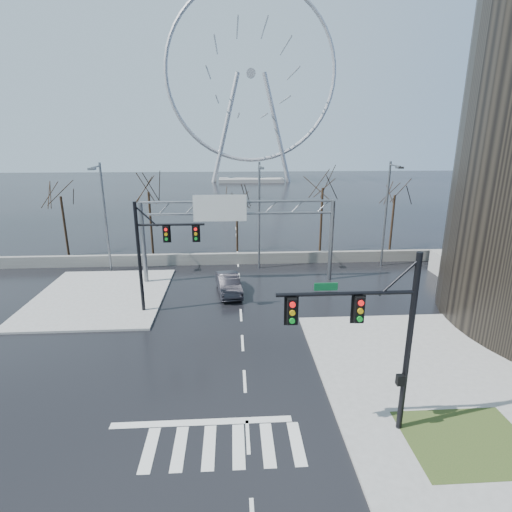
{
  "coord_description": "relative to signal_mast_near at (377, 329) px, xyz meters",
  "views": [
    {
      "loc": [
        -0.49,
        -17.93,
        12.14
      ],
      "look_at": [
        1.14,
        9.21,
        4.0
      ],
      "focal_mm": 28.0,
      "sensor_mm": 36.0,
      "label": 1
    }
  ],
  "objects": [
    {
      "name": "car",
      "position": [
        -6.02,
        16.27,
        -4.08
      ],
      "size": [
        2.33,
        4.97,
        1.58
      ],
      "primitive_type": "imported",
      "rotation": [
        0.0,
        0.0,
        0.14
      ],
      "color": "black",
      "rests_on": "ground"
    },
    {
      "name": "grass_strip",
      "position": [
        3.86,
        -0.96,
        -4.72
      ],
      "size": [
        5.0,
        4.0,
        0.02
      ],
      "primitive_type": "cube",
      "color": "#2A411B",
      "rests_on": "sidewalk_near"
    },
    {
      "name": "tree_right",
      "position": [
        3.86,
        27.54,
        1.34
      ],
      "size": [
        3.9,
        3.9,
        7.8
      ],
      "color": "black",
      "rests_on": "ground"
    },
    {
      "name": "tree_far_left",
      "position": [
        -23.14,
        28.04,
        0.7
      ],
      "size": [
        3.5,
        3.5,
        7.0
      ],
      "color": "black",
      "rests_on": "ground"
    },
    {
      "name": "sign_gantry",
      "position": [
        -5.52,
        19.0,
        0.31
      ],
      "size": [
        16.36,
        0.4,
        7.6
      ],
      "color": "slate",
      "rests_on": "ground"
    },
    {
      "name": "tree_center",
      "position": [
        -5.14,
        28.54,
        0.3
      ],
      "size": [
        3.25,
        3.25,
        6.5
      ],
      "color": "black",
      "rests_on": "ground"
    },
    {
      "name": "barrier_wall",
      "position": [
        -5.14,
        24.04,
        -4.32
      ],
      "size": [
        52.0,
        0.5,
        1.1
      ],
      "primitive_type": "cube",
      "color": "slate",
      "rests_on": "ground"
    },
    {
      "name": "tree_far_right",
      "position": [
        11.86,
        28.04,
        0.54
      ],
      "size": [
        3.4,
        3.4,
        6.8
      ],
      "color": "black",
      "rests_on": "ground"
    },
    {
      "name": "streetlight_mid",
      "position": [
        -3.14,
        22.2,
        1.01
      ],
      "size": [
        0.5,
        2.55,
        10.0
      ],
      "color": "slate",
      "rests_on": "ground"
    },
    {
      "name": "sidewalk_right_ext",
      "position": [
        4.86,
        6.04,
        -4.8
      ],
      "size": [
        12.0,
        10.0,
        0.15
      ],
      "primitive_type": "cube",
      "color": "gray",
      "rests_on": "ground"
    },
    {
      "name": "ferris_wheel",
      "position": [
        -0.14,
        99.04,
        21.26
      ],
      "size": [
        45.0,
        6.0,
        50.91
      ],
      "color": "gray",
      "rests_on": "ground"
    },
    {
      "name": "streetlight_right",
      "position": [
        8.86,
        22.2,
        1.01
      ],
      "size": [
        0.5,
        2.55,
        10.0
      ],
      "color": "slate",
      "rests_on": "ground"
    },
    {
      "name": "tree_left",
      "position": [
        -14.14,
        27.54,
        1.1
      ],
      "size": [
        3.75,
        3.75,
        7.5
      ],
      "color": "black",
      "rests_on": "ground"
    },
    {
      "name": "sidewalk_far",
      "position": [
        -16.14,
        16.04,
        -4.8
      ],
      "size": [
        10.0,
        12.0,
        0.15
      ],
      "primitive_type": "cube",
      "color": "gray",
      "rests_on": "ground"
    },
    {
      "name": "signal_mast_near",
      "position": [
        0.0,
        0.0,
        0.0
      ],
      "size": [
        5.52,
        0.41,
        8.0
      ],
      "color": "black",
      "rests_on": "ground"
    },
    {
      "name": "signal_mast_far",
      "position": [
        -11.01,
        13.0,
        -0.04
      ],
      "size": [
        4.72,
        0.41,
        8.0
      ],
      "color": "black",
      "rests_on": "ground"
    },
    {
      "name": "ground",
      "position": [
        -5.14,
        4.04,
        -4.87
      ],
      "size": [
        260.0,
        260.0,
        0.0
      ],
      "primitive_type": "plane",
      "color": "black",
      "rests_on": "ground"
    },
    {
      "name": "streetlight_left",
      "position": [
        -17.14,
        22.2,
        1.01
      ],
      "size": [
        0.5,
        2.55,
        10.0
      ],
      "color": "slate",
      "rests_on": "ground"
    }
  ]
}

